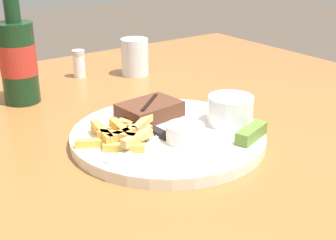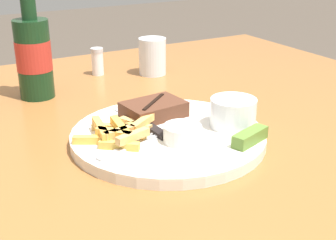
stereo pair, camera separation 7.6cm
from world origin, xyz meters
TOP-DOWN VIEW (x-y plane):
  - dining_table at (0.00, 0.00)m, footprint 1.30×1.23m
  - dinner_plate at (0.00, 0.00)m, footprint 0.32×0.32m
  - steak_portion at (0.01, 0.07)m, footprint 0.11×0.08m
  - fries_pile at (-0.08, 0.01)m, footprint 0.16×0.12m
  - coleslaw_cup at (0.11, -0.03)m, footprint 0.08×0.08m
  - dipping_sauce_cup at (-0.00, -0.05)m, footprint 0.06×0.06m
  - pickle_spear at (0.09, -0.10)m, footprint 0.07×0.04m
  - fork_utensil at (-0.08, -0.02)m, footprint 0.13×0.05m
  - knife_utensil at (-0.02, 0.04)m, footprint 0.03×0.17m
  - beer_bottle at (-0.13, 0.33)m, footprint 0.07×0.07m
  - drinking_glass at (0.16, 0.36)m, footprint 0.06×0.06m
  - salt_shaker at (0.04, 0.42)m, footprint 0.03×0.03m

SIDE VIEW (x-z plane):
  - dining_table at x=0.00m, z-range 0.30..1.03m
  - dinner_plate at x=0.00m, z-range 0.73..0.75m
  - fork_utensil at x=-0.08m, z-range 0.75..0.75m
  - knife_utensil at x=-0.02m, z-range 0.75..0.76m
  - pickle_spear at x=0.09m, z-range 0.75..0.77m
  - fries_pile at x=-0.08m, z-range 0.75..0.77m
  - steak_portion at x=0.01m, z-range 0.75..0.78m
  - salt_shaker at x=0.04m, z-range 0.73..0.80m
  - dipping_sauce_cup at x=0.00m, z-range 0.75..0.78m
  - drinking_glass at x=0.16m, z-range 0.73..0.82m
  - coleslaw_cup at x=0.11m, z-range 0.75..0.80m
  - beer_bottle at x=-0.13m, z-range 0.69..0.95m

